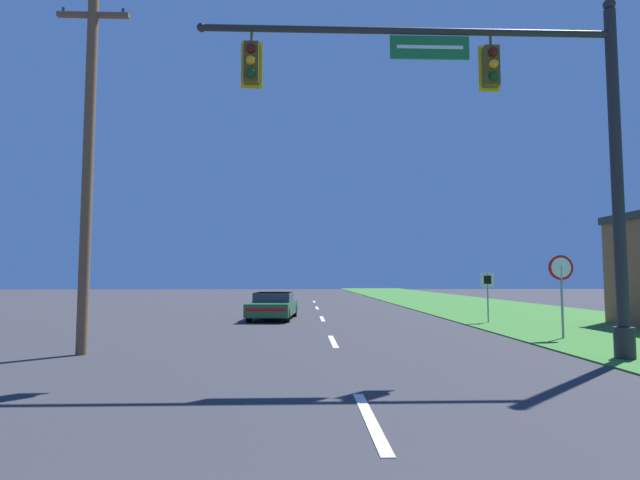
{
  "coord_description": "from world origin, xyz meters",
  "views": [
    {
      "loc": [
        -0.89,
        -0.65,
        1.86
      ],
      "look_at": [
        0.0,
        24.84,
        3.79
      ],
      "focal_mm": 28.0,
      "sensor_mm": 36.0,
      "label": 1
    }
  ],
  "objects_px": {
    "signal_mast": "(517,134)",
    "utility_pole_near": "(88,156)",
    "stop_sign": "(561,277)",
    "car_ahead": "(273,306)",
    "route_sign_post": "(487,286)"
  },
  "relations": [
    {
      "from": "car_ahead",
      "to": "route_sign_post",
      "type": "distance_m",
      "value": 9.26
    },
    {
      "from": "stop_sign",
      "to": "route_sign_post",
      "type": "distance_m",
      "value": 5.42
    },
    {
      "from": "utility_pole_near",
      "to": "stop_sign",
      "type": "bearing_deg",
      "value": 10.77
    },
    {
      "from": "signal_mast",
      "to": "stop_sign",
      "type": "distance_m",
      "value": 5.8
    },
    {
      "from": "signal_mast",
      "to": "utility_pole_near",
      "type": "bearing_deg",
      "value": 173.1
    },
    {
      "from": "car_ahead",
      "to": "signal_mast",
      "type": "bearing_deg",
      "value": -61.38
    },
    {
      "from": "stop_sign",
      "to": "utility_pole_near",
      "type": "height_order",
      "value": "utility_pole_near"
    },
    {
      "from": "route_sign_post",
      "to": "utility_pole_near",
      "type": "distance_m",
      "value": 15.55
    },
    {
      "from": "route_sign_post",
      "to": "utility_pole_near",
      "type": "relative_size",
      "value": 0.22
    },
    {
      "from": "car_ahead",
      "to": "stop_sign",
      "type": "distance_m",
      "value": 12.05
    },
    {
      "from": "signal_mast",
      "to": "stop_sign",
      "type": "relative_size",
      "value": 3.98
    },
    {
      "from": "signal_mast",
      "to": "utility_pole_near",
      "type": "height_order",
      "value": "utility_pole_near"
    },
    {
      "from": "stop_sign",
      "to": "route_sign_post",
      "type": "bearing_deg",
      "value": 92.68
    },
    {
      "from": "car_ahead",
      "to": "route_sign_post",
      "type": "bearing_deg",
      "value": -14.51
    },
    {
      "from": "car_ahead",
      "to": "stop_sign",
      "type": "xyz_separation_m",
      "value": [
        9.17,
        -7.71,
        1.26
      ]
    }
  ]
}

